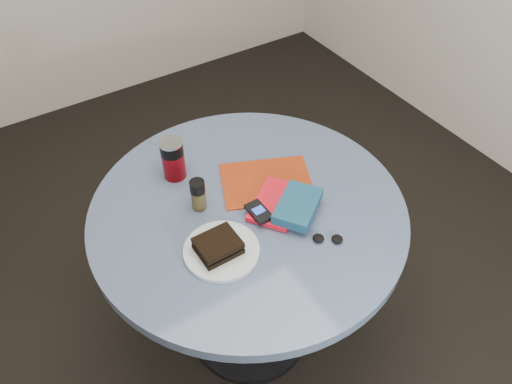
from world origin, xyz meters
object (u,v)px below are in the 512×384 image
pepper_grinder (198,195)px  red_book (277,203)px  sandwich (218,246)px  mp3_player (259,212)px  plate (222,251)px  table (249,240)px  soda_can (173,159)px  headphones (328,239)px  magazine (266,182)px  novel (298,206)px

pepper_grinder → red_book: (0.21, -0.13, -0.04)m
sandwich → mp3_player: (0.17, 0.05, -0.01)m
plate → red_book: 0.25m
plate → table: bearing=35.1°
soda_can → table: bearing=-63.4°
soda_can → mp3_player: 0.34m
plate → headphones: size_ratio=2.39×
plate → red_book: red_book is taller
soda_can → magazine: (0.24, -0.19, -0.07)m
magazine → novel: novel is taller
table → soda_can: 0.37m
red_book → novel: (0.03, -0.06, 0.02)m
magazine → headphones: (0.01, -0.30, 0.01)m
sandwich → magazine: size_ratio=0.41×
pepper_grinder → novel: bearing=-38.4°
pepper_grinder → red_book: bearing=-31.6°
plate → pepper_grinder: bearing=81.0°
magazine → headphones: headphones is taller
pepper_grinder → headphones: bearing=-51.9°
headphones → mp3_player: bearing=123.8°
red_book → mp3_player: mp3_player is taller
novel → headphones: novel is taller
pepper_grinder → magazine: bearing=-4.7°
plate → novel: (0.27, 0.00, 0.03)m
sandwich → pepper_grinder: (0.04, 0.19, 0.02)m
red_book → headphones: size_ratio=2.16×
plate → headphones: 0.31m
red_book → sandwich: bearing=159.2°
red_book → novel: novel is taller
table → mp3_player: size_ratio=11.09×
pepper_grinder → soda_can: bearing=89.6°
table → novel: (0.11, -0.11, 0.20)m
novel → headphones: bearing=-119.3°
red_book → headphones: red_book is taller
soda_can → pepper_grinder: 0.17m
sandwich → soda_can: size_ratio=0.84×
pepper_grinder → red_book: size_ratio=0.55×
sandwich → plate: bearing=-5.1°
soda_can → mp3_player: soda_can is taller
magazine → headphones: size_ratio=3.16×
table → sandwich: bearing=-146.6°
plate → soda_can: bearing=85.1°
plate → sandwich: 0.03m
sandwich → magazine: sandwich is taller
plate → red_book: bearing=15.6°
sandwich → magazine: 0.33m
sandwich → headphones: size_ratio=1.30×
soda_can → mp3_player: size_ratio=1.59×
soda_can → sandwich: bearing=-96.4°
mp3_player → novel: bearing=-24.7°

